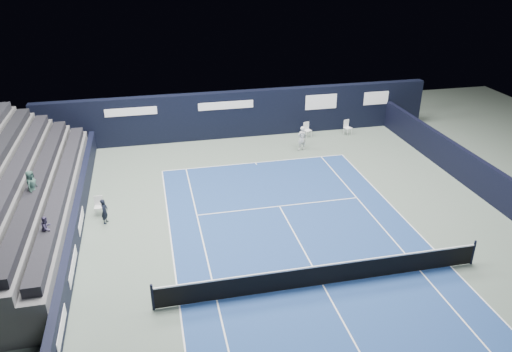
{
  "coord_description": "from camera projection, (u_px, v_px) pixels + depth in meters",
  "views": [
    {
      "loc": [
        -5.9,
        -14.56,
        12.03
      ],
      "look_at": [
        -0.97,
        7.42,
        1.3
      ],
      "focal_mm": 35.0,
      "sensor_mm": 36.0,
      "label": 1
    }
  ],
  "objects": [
    {
      "name": "line_judge",
      "position": [
        105.0,
        211.0,
        23.12
      ],
      "size": [
        0.42,
        0.52,
        1.23
      ],
      "primitive_type": "imported",
      "rotation": [
        0.0,
        0.0,
        1.24
      ],
      "color": "black",
      "rests_on": "ground"
    },
    {
      "name": "court_markings",
      "position": [
        323.0,
        285.0,
        19.16
      ],
      "size": [
        11.03,
        23.83,
        0.0
      ],
      "color": "white",
      "rests_on": "court_surface"
    },
    {
      "name": "folding_chair_back_b",
      "position": [
        347.0,
        126.0,
        33.74
      ],
      "size": [
        0.57,
        0.56,
        1.01
      ],
      "rotation": [
        0.0,
        0.0,
        0.36
      ],
      "color": "white",
      "rests_on": "ground"
    },
    {
      "name": "ground",
      "position": [
        307.0,
        256.0,
        20.93
      ],
      "size": [
        48.0,
        48.0,
        0.0
      ],
      "primitive_type": "plane",
      "color": "#556559",
      "rests_on": "ground"
    },
    {
      "name": "line_judge_chair",
      "position": [
        99.0,
        204.0,
        23.88
      ],
      "size": [
        0.42,
        0.41,
        0.94
      ],
      "rotation": [
        0.0,
        0.0,
        -0.01
      ],
      "color": "white",
      "rests_on": "ground"
    },
    {
      "name": "side_barrier_left",
      "position": [
        77.0,
        222.0,
        22.3
      ],
      "size": [
        0.33,
        22.0,
        1.2
      ],
      "color": "black",
      "rests_on": "ground"
    },
    {
      "name": "tennis_player",
      "position": [
        302.0,
        138.0,
        31.16
      ],
      "size": [
        0.62,
        0.85,
        1.55
      ],
      "color": "silver",
      "rests_on": "ground"
    },
    {
      "name": "court_surface",
      "position": [
        323.0,
        285.0,
        19.17
      ],
      "size": [
        10.97,
        23.77,
        0.01
      ],
      "primitive_type": "cube",
      "color": "navy",
      "rests_on": "ground"
    },
    {
      "name": "enclosure_wall_right",
      "position": [
        475.0,
        174.0,
        26.14
      ],
      "size": [
        0.3,
        22.0,
        1.8
      ],
      "primitive_type": "cube",
      "color": "black",
      "rests_on": "ground"
    },
    {
      "name": "folding_chair_back_a",
      "position": [
        307.0,
        127.0,
        33.35
      ],
      "size": [
        0.53,
        0.56,
        0.98
      ],
      "rotation": [
        0.0,
        0.0,
        0.28
      ],
      "color": "white",
      "rests_on": "ground"
    },
    {
      "name": "back_sponsor_wall",
      "position": [
        240.0,
        114.0,
        33.04
      ],
      "size": [
        26.0,
        0.63,
        3.1
      ],
      "color": "black",
      "rests_on": "ground"
    },
    {
      "name": "tennis_net",
      "position": [
        323.0,
        274.0,
        18.95
      ],
      "size": [
        12.9,
        0.1,
        1.1
      ],
      "color": "black",
      "rests_on": "ground"
    }
  ]
}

